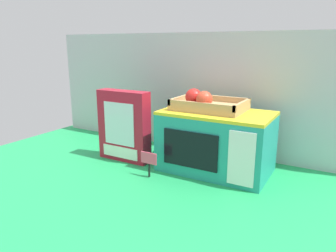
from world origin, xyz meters
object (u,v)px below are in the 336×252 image
Objects in this scene: toy_microwave at (216,142)px; price_sign at (149,161)px; food_groups_crate at (206,104)px; cookie_set_box at (124,126)px.

toy_microwave reaches higher than price_sign.
price_sign is at bearing -127.15° from food_groups_crate.
toy_microwave is at bearing 44.56° from price_sign.
toy_microwave is at bearing -3.98° from food_groups_crate.
food_groups_crate is (-0.05, 0.00, 0.15)m from toy_microwave.
toy_microwave is at bearing 11.80° from cookie_set_box.
cookie_set_box reaches higher than toy_microwave.
toy_microwave is 0.28m from price_sign.
toy_microwave is 0.41m from cookie_set_box.
food_groups_crate is at bearing 13.84° from cookie_set_box.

